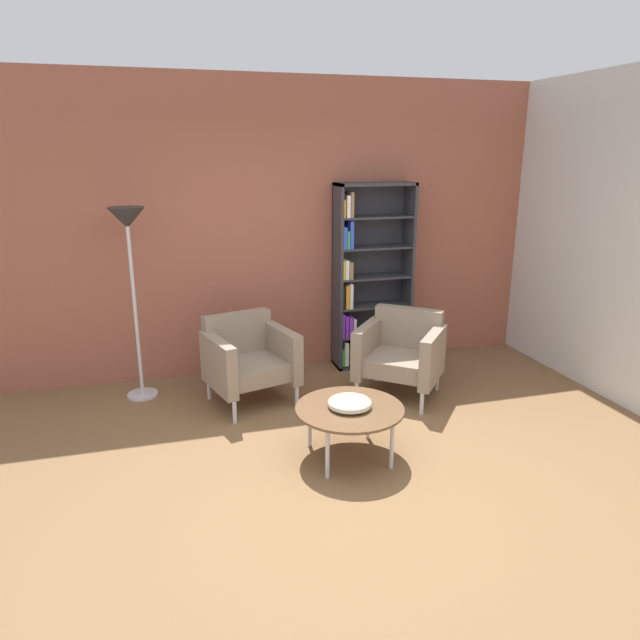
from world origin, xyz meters
name	(u,v)px	position (x,y,z in m)	size (l,w,h in m)	color
ground_plane	(345,488)	(0.00, 0.00, 0.00)	(8.32, 8.32, 0.00)	brown
brick_back_panel	(269,229)	(0.00, 2.46, 1.45)	(6.40, 0.12, 2.90)	#9E5642
bookshelf_tall	(366,279)	(0.96, 2.25, 0.92)	(0.80, 0.30, 1.90)	#333338
coffee_table_low	(350,411)	(0.17, 0.40, 0.37)	(0.80, 0.80, 0.40)	brown
decorative_bowl	(350,403)	(0.17, 0.40, 0.43)	(0.32, 0.32, 0.05)	beige
armchair_by_bookshelf	(248,358)	(-0.38, 1.62, 0.41)	(0.86, 0.82, 0.78)	gray
armchair_corner_red	(401,352)	(1.00, 1.39, 0.41)	(0.95, 0.94, 0.78)	gray
floor_lamp_torchiere	(129,241)	(-1.33, 2.00, 1.45)	(0.32, 0.32, 1.74)	silver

